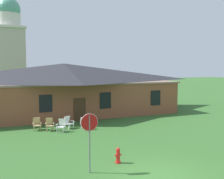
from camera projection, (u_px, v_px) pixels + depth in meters
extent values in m
plane|color=#336028|center=(159.00, 177.00, 11.69)|extent=(200.00, 200.00, 0.00)
cube|color=brown|center=(64.00, 98.00, 28.32)|extent=(21.96, 10.00, 3.20)
cube|color=#926D5E|center=(64.00, 82.00, 28.18)|extent=(22.40, 10.20, 0.16)
pyramid|color=#28282D|center=(64.00, 72.00, 28.10)|extent=(22.84, 10.40, 1.91)
cube|color=black|center=(46.00, 103.00, 22.62)|extent=(1.10, 0.06, 1.50)
cube|color=black|center=(105.00, 100.00, 24.77)|extent=(1.10, 0.06, 1.50)
cube|color=black|center=(156.00, 98.00, 26.92)|extent=(1.10, 0.06, 1.50)
cube|color=#422819|center=(80.00, 110.00, 23.85)|extent=(1.10, 0.06, 2.10)
cube|color=#BCB29E|center=(10.00, 63.00, 44.73)|extent=(4.80, 4.80, 11.26)
cube|color=silver|center=(9.00, 28.00, 44.26)|extent=(5.18, 5.18, 0.36)
cylinder|color=silver|center=(9.00, 20.00, 44.16)|extent=(3.80, 3.80, 2.20)
sphere|color=#569E84|center=(8.00, 9.00, 44.02)|extent=(3.88, 3.88, 3.88)
cylinder|color=slate|center=(90.00, 144.00, 12.02)|extent=(0.07, 0.07, 2.66)
cylinder|color=white|center=(89.00, 122.00, 11.95)|extent=(0.80, 0.07, 0.81)
cylinder|color=#B71414|center=(89.00, 122.00, 11.93)|extent=(0.76, 0.08, 0.76)
cube|color=tan|center=(40.00, 128.00, 20.21)|extent=(0.05, 0.05, 0.36)
cube|color=tan|center=(34.00, 129.00, 20.05)|extent=(0.05, 0.05, 0.36)
cube|color=tan|center=(40.00, 127.00, 20.62)|extent=(0.05, 0.05, 0.36)
cube|color=tan|center=(34.00, 128.00, 20.46)|extent=(0.05, 0.05, 0.36)
cube|color=tan|center=(37.00, 125.00, 20.32)|extent=(0.56, 0.54, 0.05)
cube|color=tan|center=(37.00, 121.00, 20.58)|extent=(0.52, 0.21, 0.54)
cube|color=tan|center=(41.00, 123.00, 20.39)|extent=(0.08, 0.47, 0.03)
cube|color=tan|center=(41.00, 125.00, 20.25)|extent=(0.04, 0.04, 0.22)
cube|color=tan|center=(33.00, 123.00, 20.18)|extent=(0.08, 0.47, 0.03)
cube|color=tan|center=(33.00, 125.00, 20.04)|extent=(0.04, 0.04, 0.22)
cube|color=tan|center=(53.00, 129.00, 20.08)|extent=(0.05, 0.05, 0.36)
cube|color=tan|center=(47.00, 129.00, 19.92)|extent=(0.05, 0.05, 0.36)
cube|color=tan|center=(52.00, 128.00, 20.49)|extent=(0.05, 0.05, 0.36)
cube|color=tan|center=(46.00, 128.00, 20.33)|extent=(0.05, 0.05, 0.36)
cube|color=tan|center=(50.00, 126.00, 20.19)|extent=(0.56, 0.54, 0.05)
cube|color=tan|center=(49.00, 121.00, 20.45)|extent=(0.52, 0.21, 0.54)
cube|color=tan|center=(54.00, 123.00, 20.26)|extent=(0.08, 0.47, 0.03)
cube|color=tan|center=(54.00, 125.00, 20.11)|extent=(0.04, 0.04, 0.22)
cube|color=tan|center=(46.00, 124.00, 20.05)|extent=(0.08, 0.47, 0.03)
cube|color=tan|center=(46.00, 126.00, 19.91)|extent=(0.04, 0.04, 0.22)
cube|color=silver|center=(63.00, 130.00, 19.56)|extent=(0.07, 0.07, 0.36)
cube|color=silver|center=(57.00, 130.00, 19.63)|extent=(0.07, 0.07, 0.36)
cube|color=silver|center=(65.00, 129.00, 20.00)|extent=(0.07, 0.07, 0.36)
cube|color=silver|center=(59.00, 129.00, 20.07)|extent=(0.07, 0.07, 0.36)
cube|color=silver|center=(61.00, 127.00, 19.80)|extent=(0.73, 0.72, 0.05)
cube|color=silver|center=(62.00, 122.00, 20.08)|extent=(0.54, 0.43, 0.54)
cube|color=silver|center=(65.00, 125.00, 19.72)|extent=(0.29, 0.43, 0.03)
cube|color=silver|center=(64.00, 127.00, 19.57)|extent=(0.05, 0.05, 0.22)
cube|color=silver|center=(57.00, 124.00, 19.80)|extent=(0.29, 0.43, 0.03)
cube|color=silver|center=(56.00, 126.00, 19.65)|extent=(0.05, 0.05, 0.22)
cube|color=white|center=(73.00, 126.00, 20.99)|extent=(0.07, 0.07, 0.36)
cube|color=white|center=(69.00, 127.00, 20.65)|extent=(0.07, 0.07, 0.36)
cube|color=white|center=(70.00, 125.00, 21.29)|extent=(0.07, 0.07, 0.36)
cube|color=white|center=(65.00, 126.00, 20.95)|extent=(0.07, 0.07, 0.36)
cube|color=white|center=(69.00, 124.00, 20.95)|extent=(0.70, 0.69, 0.05)
cube|color=white|center=(67.00, 119.00, 21.14)|extent=(0.55, 0.38, 0.54)
cube|color=white|center=(72.00, 121.00, 21.13)|extent=(0.24, 0.45, 0.03)
cube|color=white|center=(74.00, 122.00, 21.03)|extent=(0.05, 0.05, 0.22)
cube|color=white|center=(66.00, 122.00, 20.71)|extent=(0.24, 0.45, 0.03)
cube|color=white|center=(68.00, 124.00, 20.61)|extent=(0.05, 0.05, 0.22)
cube|color=silver|center=(89.00, 128.00, 20.44)|extent=(0.06, 0.06, 0.36)
cube|color=silver|center=(84.00, 128.00, 20.22)|extent=(0.06, 0.06, 0.36)
cube|color=silver|center=(87.00, 127.00, 20.82)|extent=(0.06, 0.06, 0.36)
cube|color=silver|center=(81.00, 127.00, 20.60)|extent=(0.06, 0.06, 0.36)
cube|color=silver|center=(85.00, 125.00, 20.50)|extent=(0.60, 0.58, 0.05)
cube|color=silver|center=(84.00, 120.00, 20.75)|extent=(0.53, 0.25, 0.54)
cube|color=silver|center=(89.00, 122.00, 20.61)|extent=(0.11, 0.47, 0.03)
cube|color=silver|center=(90.00, 124.00, 20.48)|extent=(0.04, 0.04, 0.22)
cube|color=silver|center=(82.00, 123.00, 20.33)|extent=(0.11, 0.47, 0.03)
cube|color=silver|center=(83.00, 125.00, 20.20)|extent=(0.04, 0.04, 0.22)
cylinder|color=red|center=(118.00, 162.00, 13.36)|extent=(0.28, 0.28, 0.08)
cylinder|color=red|center=(118.00, 156.00, 13.34)|extent=(0.20, 0.20, 0.55)
sphere|color=red|center=(118.00, 150.00, 13.31)|extent=(0.20, 0.20, 0.20)
cylinder|color=red|center=(116.00, 155.00, 13.28)|extent=(0.10, 0.08, 0.08)
cylinder|color=red|center=(120.00, 155.00, 13.38)|extent=(0.10, 0.08, 0.08)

